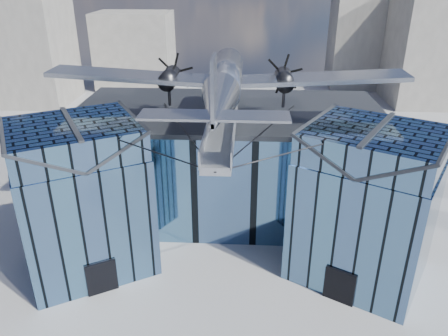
{
  "coord_description": "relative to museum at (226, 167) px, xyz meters",
  "views": [
    {
      "loc": [
        1.74,
        -29.17,
        21.66
      ],
      "look_at": [
        0.0,
        2.0,
        7.2
      ],
      "focal_mm": 35.0,
      "sensor_mm": 36.0,
      "label": 1
    }
  ],
  "objects": [
    {
      "name": "ground_plane",
      "position": [
        -0.0,
        -5.82,
        -5.54
      ],
      "size": [
        120.0,
        120.0,
        0.0
      ],
      "primitive_type": "plane",
      "color": "gray"
    },
    {
      "name": "bg_towers",
      "position": [
        1.45,
        44.67,
        4.47
      ],
      "size": [
        77.0,
        24.5,
        26.0
      ],
      "color": "gray",
      "rests_on": "ground"
    },
    {
      "name": "museum",
      "position": [
        0.0,
        0.0,
        0.0
      ],
      "size": [
        32.88,
        24.5,
        17.6
      ],
      "color": "#486E94",
      "rests_on": "ground"
    }
  ]
}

